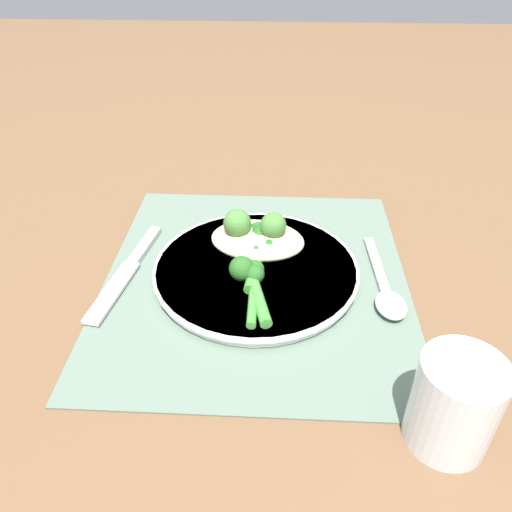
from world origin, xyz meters
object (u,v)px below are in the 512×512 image
(spoon, at_px, (388,295))
(chicken_fillet, at_px, (259,240))
(broccoli_stalk_right, at_px, (258,249))
(knife, at_px, (128,269))
(water_glass, at_px, (454,404))
(broccoli_stalk_rear, at_px, (263,262))
(broccoli_stalk_front, at_px, (250,276))
(broccoli_stalk_left, at_px, (260,241))
(plate, at_px, (256,270))

(spoon, bearing_deg, chicken_fillet, -28.93)
(broccoli_stalk_right, distance_m, knife, 0.16)
(knife, bearing_deg, water_glass, 156.69)
(broccoli_stalk_rear, bearing_deg, water_glass, -51.82)
(broccoli_stalk_rear, height_order, broccoli_stalk_front, broccoli_stalk_front)
(broccoli_stalk_rear, relative_size, water_glass, 1.60)
(broccoli_stalk_left, xyz_separation_m, water_glass, (-0.24, -0.17, 0.01))
(broccoli_stalk_left, height_order, broccoli_stalk_right, broccoli_stalk_left)
(broccoli_stalk_front, bearing_deg, broccoli_stalk_right, 69.72)
(chicken_fillet, relative_size, water_glass, 1.47)
(spoon, bearing_deg, water_glass, 93.62)
(broccoli_stalk_right, distance_m, broccoli_stalk_front, 0.05)
(broccoli_stalk_front, relative_size, knife, 0.51)
(spoon, relative_size, water_glass, 1.86)
(broccoli_stalk_front, height_order, spoon, broccoli_stalk_front)
(water_glass, bearing_deg, broccoli_stalk_left, 34.53)
(knife, xyz_separation_m, spoon, (-0.04, -0.30, 0.00))
(chicken_fillet, relative_size, broccoli_stalk_rear, 0.92)
(plate, xyz_separation_m, spoon, (-0.03, -0.15, -0.00))
(broccoli_stalk_rear, bearing_deg, broccoli_stalk_right, 106.08)
(chicken_fillet, xyz_separation_m, water_glass, (-0.24, -0.17, 0.01))
(knife, distance_m, water_glass, 0.39)
(broccoli_stalk_front, xyz_separation_m, spoon, (-0.00, -0.15, -0.02))
(chicken_fillet, xyz_separation_m, broccoli_stalk_front, (-0.07, 0.01, -0.00))
(spoon, bearing_deg, broccoli_stalk_rear, -15.01)
(knife, height_order, spoon, spoon)
(broccoli_stalk_left, relative_size, spoon, 0.73)
(broccoli_stalk_right, distance_m, water_glass, 0.28)
(plate, bearing_deg, broccoli_stalk_rear, -119.29)
(broccoli_stalk_right, height_order, spoon, broccoli_stalk_right)
(spoon, xyz_separation_m, water_glass, (-0.17, -0.02, 0.03))
(chicken_fillet, relative_size, knife, 0.67)
(knife, distance_m, spoon, 0.31)
(broccoli_stalk_left, height_order, broccoli_stalk_front, broccoli_stalk_left)
(chicken_fillet, xyz_separation_m, broccoli_stalk_left, (-0.00, -0.00, 0.00))
(broccoli_stalk_front, height_order, knife, broccoli_stalk_front)
(broccoli_stalk_right, distance_m, spoon, 0.16)
(knife, bearing_deg, spoon, -177.39)
(broccoli_stalk_left, bearing_deg, broccoli_stalk_rear, -77.58)
(broccoli_stalk_right, bearing_deg, knife, -177.23)
(plate, bearing_deg, chicken_fillet, -2.71)
(broccoli_stalk_rear, relative_size, knife, 0.73)
(broccoli_stalk_right, relative_size, knife, 0.67)
(plate, distance_m, water_glass, 0.27)
(broccoli_stalk_front, relative_size, water_glass, 1.12)
(broccoli_stalk_front, bearing_deg, water_glass, -59.04)
(broccoli_stalk_rear, height_order, water_glass, water_glass)
(broccoli_stalk_right, relative_size, spoon, 0.79)
(spoon, height_order, water_glass, water_glass)
(plate, distance_m, broccoli_stalk_right, 0.03)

